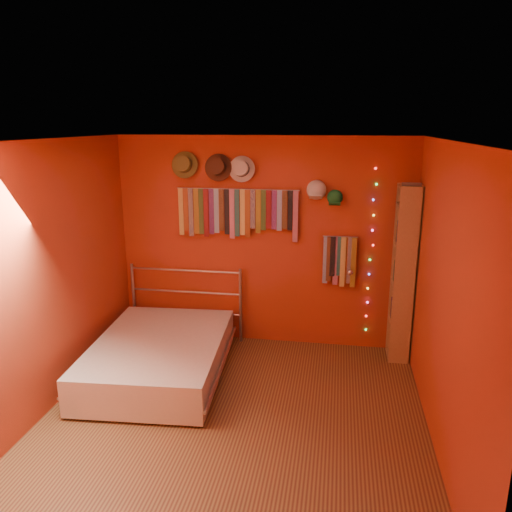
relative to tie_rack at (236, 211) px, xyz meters
The scene contains 16 objects.
ground 2.37m from the tie_rack, 79.37° to the right, with size 3.50×3.50×0.00m, color #532C1C.
back_wall 0.51m from the tie_rack, 11.60° to the left, with size 3.50×0.02×2.50m, color maroon.
right_wall 2.69m from the tie_rack, 39.20° to the right, with size 0.02×3.50×2.50m, color maroon.
left_wall 2.25m from the tie_rack, 130.39° to the right, with size 0.02×3.50×2.50m, color maroon.
ceiling 1.92m from the tie_rack, 79.37° to the right, with size 3.50×3.50×0.02m, color white.
tie_rack is the anchor object (origin of this frame).
small_tie_rack 1.34m from the tie_rack, ahead, with size 0.40×0.03×0.60m.
fedora_olive 0.80m from the tie_rack, behind, with size 0.31×0.17×0.31m.
fedora_brown 0.54m from the tie_rack, behind, with size 0.32×0.17×0.31m.
fedora_white 0.50m from the tie_rack, 22.84° to the right, with size 0.30×0.16×0.30m.
cap_white 0.97m from the tie_rack, ahead, with size 0.20×0.25×0.20m.
cap_green 1.16m from the tie_rack, ahead, with size 0.18×0.22×0.18m.
fairy_lights 1.64m from the tie_rack, ahead, with size 0.05×0.02×1.94m.
reading_lamp 1.50m from the tie_rack, ahead, with size 0.07×0.28×0.08m.
bookshelf 2.07m from the tie_rack, ahead, with size 0.25×0.34×2.00m.
bed 1.86m from the tie_rack, 121.94° to the right, with size 1.53×1.98×0.94m.
Camera 1 is at (0.87, -3.97, 2.64)m, focal length 35.00 mm.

